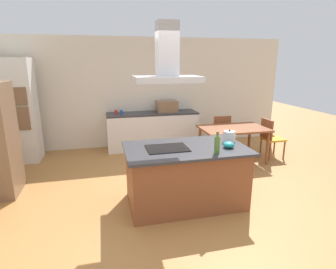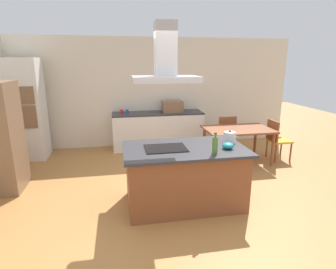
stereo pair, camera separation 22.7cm
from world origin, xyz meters
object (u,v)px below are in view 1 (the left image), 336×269
(coffee_mug_red, at_px, (116,112))
(mixing_bowl, at_px, (229,145))
(cooktop, at_px, (167,148))
(olive_oil_bottle, at_px, (217,144))
(chair_at_right_end, at_px, (270,136))
(tea_kettle, at_px, (229,137))
(range_hood, at_px, (167,63))
(chair_facing_back_wall, at_px, (220,131))
(dining_table, at_px, (233,131))
(coffee_mug_blue, at_px, (121,112))
(countertop_microwave, at_px, (167,106))
(wall_oven_stack, at_px, (19,111))

(coffee_mug_red, bearing_deg, mixing_bowl, -64.98)
(cooktop, height_order, olive_oil_bottle, olive_oil_bottle)
(cooktop, relative_size, coffee_mug_red, 6.67)
(chair_at_right_end, bearing_deg, tea_kettle, -140.33)
(range_hood, bearing_deg, chair_facing_back_wall, 50.17)
(coffee_mug_red, xyz_separation_m, dining_table, (2.40, -1.41, -0.28))
(tea_kettle, distance_m, coffee_mug_red, 3.25)
(coffee_mug_red, relative_size, range_hood, 0.10)
(coffee_mug_red, height_order, dining_table, coffee_mug_red)
(olive_oil_bottle, relative_size, range_hood, 0.33)
(tea_kettle, xyz_separation_m, coffee_mug_blue, (-1.46, 2.82, -0.04))
(coffee_mug_blue, relative_size, dining_table, 0.06)
(coffee_mug_red, distance_m, dining_table, 2.79)
(cooktop, height_order, mixing_bowl, mixing_bowl)
(coffee_mug_blue, height_order, range_hood, range_hood)
(coffee_mug_blue, distance_m, chair_at_right_end, 3.50)
(tea_kettle, distance_m, olive_oil_bottle, 0.61)
(mixing_bowl, xyz_separation_m, coffee_mug_blue, (-1.32, 3.09, -0.00))
(countertop_microwave, relative_size, wall_oven_stack, 0.23)
(tea_kettle, relative_size, coffee_mug_blue, 2.64)
(cooktop, distance_m, wall_oven_stack, 3.73)
(coffee_mug_blue, distance_m, chair_facing_back_wall, 2.42)
(tea_kettle, height_order, dining_table, tea_kettle)
(tea_kettle, bearing_deg, range_hood, -174.49)
(cooktop, height_order, coffee_mug_red, coffee_mug_red)
(coffee_mug_red, height_order, wall_oven_stack, wall_oven_stack)
(coffee_mug_blue, distance_m, dining_table, 2.67)
(dining_table, xyz_separation_m, chair_facing_back_wall, (0.00, 0.67, -0.16))
(coffee_mug_red, distance_m, wall_oven_stack, 2.08)
(countertop_microwave, relative_size, dining_table, 0.36)
(olive_oil_bottle, bearing_deg, range_hood, 150.02)
(cooktop, bearing_deg, coffee_mug_red, 100.92)
(cooktop, xyz_separation_m, countertop_microwave, (0.68, 2.88, 0.13))
(cooktop, bearing_deg, dining_table, 39.86)
(mixing_bowl, bearing_deg, wall_oven_stack, 141.16)
(coffee_mug_red, bearing_deg, cooktop, -79.08)
(coffee_mug_blue, bearing_deg, olive_oil_bottle, -72.13)
(chair_facing_back_wall, distance_m, range_hood, 3.27)
(mixing_bowl, distance_m, coffee_mug_red, 3.43)
(countertop_microwave, bearing_deg, chair_at_right_end, -33.23)
(cooktop, relative_size, tea_kettle, 2.53)
(cooktop, xyz_separation_m, olive_oil_bottle, (0.62, -0.36, 0.12))
(wall_oven_stack, height_order, range_hood, range_hood)
(tea_kettle, bearing_deg, chair_at_right_end, 39.67)
(countertop_microwave, distance_m, coffee_mug_red, 1.25)
(cooktop, height_order, countertop_microwave, countertop_microwave)
(coffee_mug_red, xyz_separation_m, range_hood, (0.57, -2.94, 1.16))
(range_hood, bearing_deg, olive_oil_bottle, -29.98)
(countertop_microwave, relative_size, coffee_mug_red, 5.56)
(countertop_microwave, bearing_deg, mixing_bowl, -86.15)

